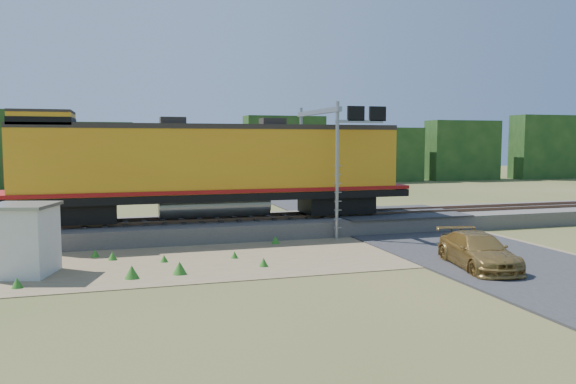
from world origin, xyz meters
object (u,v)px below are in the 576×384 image
object	(u,v)px
locomotive	(209,166)
shed	(23,239)
car	(478,251)
signal_gantry	(328,136)

from	to	relation	value
locomotive	shed	world-z (taller)	locomotive
shed	car	distance (m)	16.59
locomotive	signal_gantry	size ratio (longest dim) A/B	3.02
locomotive	signal_gantry	distance (m)	6.30
locomotive	shed	xyz separation A→B (m)	(-7.61, -6.41, -2.23)
locomotive	car	size ratio (longest dim) A/B	4.45
locomotive	shed	distance (m)	10.19
signal_gantry	car	distance (m)	10.70
shed	signal_gantry	world-z (taller)	signal_gantry
signal_gantry	shed	bearing A→B (deg)	-157.20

